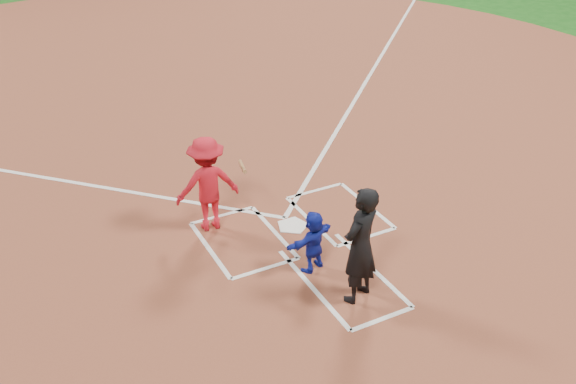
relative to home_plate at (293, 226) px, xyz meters
name	(u,v)px	position (x,y,z in m)	size (l,w,h in m)	color
ground	(293,227)	(0.00, 0.00, -0.02)	(120.00, 120.00, 0.00)	#144D13
home_plate_dirt	(181,111)	(0.00, 6.00, -0.01)	(28.00, 28.00, 0.01)	brown
home_plate	(293,226)	(0.00, 0.00, 0.00)	(0.60, 0.60, 0.02)	white
catcher	(313,241)	(-0.29, -1.25, 0.52)	(0.98, 0.31, 1.05)	#1523AB
umpire	(360,245)	(-0.05, -2.20, 0.94)	(0.69, 0.45, 1.89)	black
chalk_markings	(191,120)	(0.00, 5.29, -0.01)	(28.35, 17.32, 0.01)	white
batter_at_plate	(208,184)	(-1.31, 0.67, 0.86)	(1.35, 0.93, 1.74)	red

